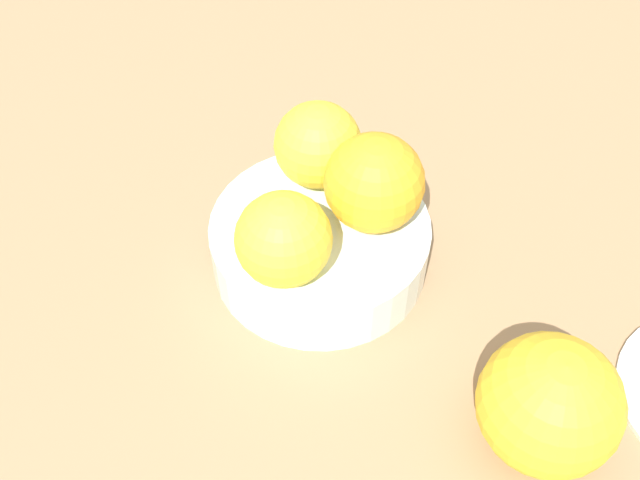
{
  "coord_description": "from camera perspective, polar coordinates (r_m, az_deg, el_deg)",
  "views": [
    {
      "loc": [
        23.61,
        -26.74,
        44.46
      ],
      "look_at": [
        0.0,
        0.0,
        2.48
      ],
      "focal_mm": 42.3,
      "sensor_mm": 36.0,
      "label": 1
    }
  ],
  "objects": [
    {
      "name": "ground_plane",
      "position": [
        0.58,
        0.0,
        -2.23
      ],
      "size": [
        110.0,
        110.0,
        2.0
      ],
      "primitive_type": "cube",
      "color": "#997551"
    },
    {
      "name": "fruit_bowl",
      "position": [
        0.55,
        0.0,
        -0.35
      ],
      "size": [
        15.98,
        15.98,
        4.13
      ],
      "color": "silver",
      "rests_on": "ground_plane"
    },
    {
      "name": "orange_in_bowl_0",
      "position": [
        0.52,
        4.12,
        4.33
      ],
      "size": [
        7.04,
        7.04,
        7.04
      ],
      "primitive_type": "sphere",
      "color": "#F9A823",
      "rests_on": "fruit_bowl"
    },
    {
      "name": "orange_in_bowl_1",
      "position": [
        0.49,
        -2.78,
        0.04
      ],
      "size": [
        6.44,
        6.44,
        6.44
      ],
      "primitive_type": "sphere",
      "color": "yellow",
      "rests_on": "fruit_bowl"
    },
    {
      "name": "orange_in_bowl_2",
      "position": [
        0.55,
        -0.17,
        7.2
      ],
      "size": [
        6.44,
        6.44,
        6.44
      ],
      "primitive_type": "sphere",
      "color": "yellow",
      "rests_on": "fruit_bowl"
    },
    {
      "name": "orange_loose_0",
      "position": [
        0.47,
        16.96,
        -11.82
      ],
      "size": [
        8.68,
        8.68,
        8.68
      ],
      "primitive_type": "sphere",
      "color": "yellow",
      "rests_on": "ground_plane"
    }
  ]
}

